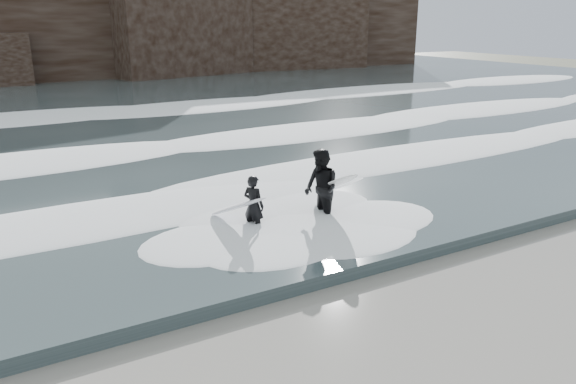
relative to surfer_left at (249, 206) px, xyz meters
name	(u,v)px	position (x,y,z in m)	size (l,w,h in m)	color
ground	(532,330)	(2.22, -6.26, -0.76)	(120.00, 120.00, 0.00)	#737151
sea	(114,104)	(2.22, 22.74, -0.61)	(90.00, 52.00, 0.30)	#333F42
headland	(58,18)	(2.22, 39.74, 4.24)	(70.00, 9.00, 10.00)	black
foam_near	(276,180)	(2.22, 2.74, -0.36)	(60.00, 3.20, 0.20)	white
foam_mid	(192,138)	(2.22, 9.74, -0.34)	(60.00, 4.00, 0.24)	white
foam_far	(132,107)	(2.22, 18.74, -0.31)	(60.00, 4.80, 0.30)	white
surfer_left	(249,206)	(0.00, 0.00, 0.00)	(1.23, 1.96, 1.50)	black
surfer_right	(322,188)	(1.87, -0.33, 0.24)	(1.26, 2.11, 1.98)	black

